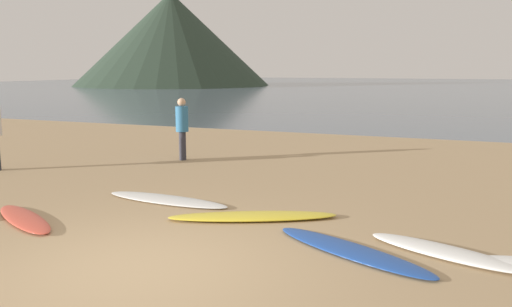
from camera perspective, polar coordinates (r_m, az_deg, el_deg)
ground_plane at (r=15.40m, az=8.43°, el=0.21°), size 120.00×120.00×0.20m
ocean_water at (r=68.14m, az=18.86°, el=7.03°), size 140.00×100.00×0.01m
headland_hill at (r=70.91m, az=-9.38°, el=12.42°), size 26.01×26.01×12.19m
surfboard_2 at (r=8.84m, az=-24.40°, el=-6.61°), size 1.98×1.35×0.08m
surfboard_3 at (r=9.34m, az=-9.93°, el=-5.07°), size 2.52×0.76×0.07m
surfboard_4 at (r=8.15m, az=-0.34°, el=-7.00°), size 2.65×1.61×0.10m
surfboard_5 at (r=6.85m, az=10.51°, el=-10.57°), size 2.45×1.61×0.06m
surfboard_6 at (r=7.07m, az=20.31°, el=-10.22°), size 2.12×1.24×0.09m
person_1 at (r=13.31m, az=-8.23°, el=3.30°), size 0.32×0.32×1.60m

